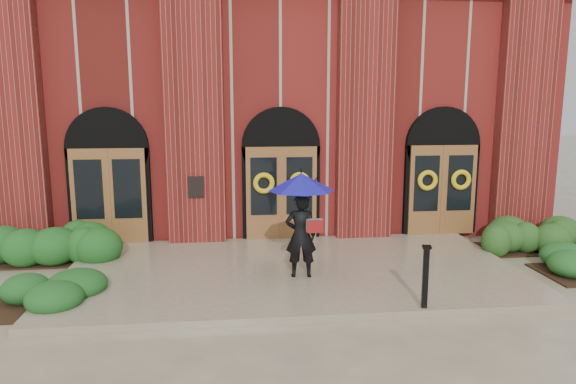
{
  "coord_description": "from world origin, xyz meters",
  "views": [
    {
      "loc": [
        -1.31,
        -10.81,
        3.81
      ],
      "look_at": [
        -0.01,
        1.0,
        1.73
      ],
      "focal_mm": 32.0,
      "sensor_mm": 36.0,
      "label": 1
    }
  ],
  "objects": [
    {
      "name": "church_building",
      "position": [
        0.0,
        8.78,
        3.5
      ],
      "size": [
        16.2,
        12.53,
        7.0
      ],
      "color": "maroon",
      "rests_on": "ground"
    },
    {
      "name": "hedge_wall_right",
      "position": [
        6.67,
        1.45,
        0.38
      ],
      "size": [
        2.94,
        1.18,
        0.76
      ],
      "primitive_type": "ellipsoid",
      "color": "#254C1B",
      "rests_on": "ground"
    },
    {
      "name": "hedge_wall_left",
      "position": [
        -5.2,
        1.87,
        0.42
      ],
      "size": [
        3.29,
        1.32,
        0.85
      ],
      "primitive_type": "ellipsoid",
      "color": "#1A501B",
      "rests_on": "ground"
    },
    {
      "name": "man_with_umbrella",
      "position": [
        0.11,
        -0.43,
        1.7
      ],
      "size": [
        1.47,
        1.47,
        2.22
      ],
      "rotation": [
        0.0,
        0.0,
        3.09
      ],
      "color": "black",
      "rests_on": "landing"
    },
    {
      "name": "hedge_front_left",
      "position": [
        -5.1,
        -1.21,
        0.27
      ],
      "size": [
        1.51,
        1.3,
        0.54
      ],
      "primitive_type": "ellipsoid",
      "color": "#1A4C1B",
      "rests_on": "ground"
    },
    {
      "name": "landing",
      "position": [
        0.0,
        0.15,
        0.07
      ],
      "size": [
        10.0,
        5.3,
        0.15
      ],
      "primitive_type": "cube",
      "color": "tan",
      "rests_on": "ground"
    },
    {
      "name": "metal_post",
      "position": [
        2.1,
        -2.35,
        0.76
      ],
      "size": [
        0.19,
        0.19,
        1.15
      ],
      "rotation": [
        0.0,
        0.0,
        -0.24
      ],
      "color": "black",
      "rests_on": "landing"
    },
    {
      "name": "ground",
      "position": [
        0.0,
        0.0,
        0.0
      ],
      "size": [
        90.0,
        90.0,
        0.0
      ],
      "primitive_type": "plane",
      "color": "tan",
      "rests_on": "ground"
    }
  ]
}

